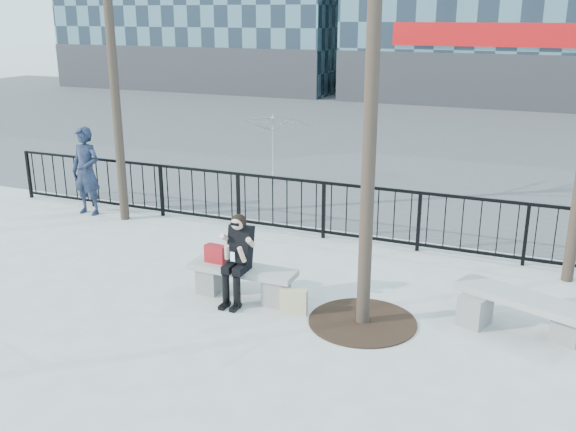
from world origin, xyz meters
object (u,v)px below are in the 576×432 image
at_px(bench_second, 522,310).
at_px(standing_man, 86,171).
at_px(seated_woman, 237,259).
at_px(bench_main, 243,279).

relative_size(bench_second, standing_man, 0.96).
bearing_deg(seated_woman, standing_man, 151.38).
bearing_deg(standing_man, bench_second, -12.51).
xyz_separation_m(bench_second, standing_man, (-8.84, 2.07, 0.60)).
relative_size(bench_second, seated_woman, 1.33).
bearing_deg(standing_man, bench_main, -26.50).
bearing_deg(bench_second, bench_main, -152.89).
distance_m(bench_main, bench_second, 3.95).
bearing_deg(bench_main, bench_second, 6.65).
bearing_deg(standing_man, seated_woman, -27.96).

